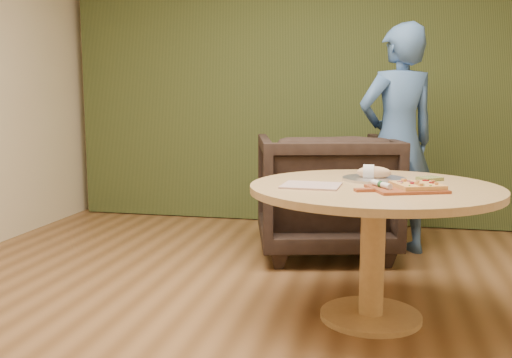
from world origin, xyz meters
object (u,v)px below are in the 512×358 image
object	(u,v)px
bread_roll	(372,172)
person_standing	(397,141)
flatbread_pizza	(417,185)
cutlery_roll	(381,184)
armchair	(325,188)
pedestal_table	(374,211)
serving_tray	(374,179)
pizza_paddle	(404,189)

from	to	relation	value
bread_roll	person_standing	xyz separation A→B (m)	(0.17, 1.22, 0.09)
flatbread_pizza	cutlery_roll	world-z (taller)	flatbread_pizza
armchair	person_standing	xyz separation A→B (m)	(0.54, 0.10, 0.36)
pedestal_table	serving_tray	bearing A→B (deg)	91.94
bread_roll	armchair	distance (m)	1.21
cutlery_roll	pizza_paddle	bearing A→B (deg)	-22.09
pedestal_table	bread_roll	world-z (taller)	bread_roll
serving_tray	armchair	size ratio (longest dim) A/B	0.34
pedestal_table	bread_roll	distance (m)	0.26
cutlery_roll	armchair	size ratio (longest dim) A/B	0.18
pedestal_table	person_standing	bearing A→B (deg)	83.82
pedestal_table	cutlery_roll	world-z (taller)	cutlery_roll
pedestal_table	serving_tray	xyz separation A→B (m)	(-0.01, 0.19, 0.15)
pizza_paddle	person_standing	xyz separation A→B (m)	(0.00, 1.55, 0.13)
serving_tray	person_standing	world-z (taller)	person_standing
pizza_paddle	flatbread_pizza	size ratio (longest dim) A/B	1.67
flatbread_pizza	pizza_paddle	bearing A→B (deg)	-168.78
armchair	pizza_paddle	bearing A→B (deg)	96.07
pedestal_table	flatbread_pizza	size ratio (longest dim) A/B	4.71
cutlery_roll	bread_roll	xyz separation A→B (m)	(-0.05, 0.35, 0.01)
flatbread_pizza	person_standing	xyz separation A→B (m)	(-0.06, 1.54, 0.11)
pizza_paddle	person_standing	distance (m)	1.56
armchair	cutlery_roll	bearing A→B (deg)	91.86
pedestal_table	serving_tray	distance (m)	0.24
cutlery_roll	bread_roll	distance (m)	0.35
person_standing	armchair	bearing A→B (deg)	-19.11
pizza_paddle	armchair	world-z (taller)	armchair
cutlery_roll	person_standing	bearing A→B (deg)	55.95
armchair	person_standing	distance (m)	0.66
serving_tray	bread_roll	bearing A→B (deg)	180.00
pedestal_table	flatbread_pizza	distance (m)	0.30
person_standing	bread_roll	bearing A→B (deg)	52.71
cutlery_roll	person_standing	size ratio (longest dim) A/B	0.10
cutlery_roll	person_standing	world-z (taller)	person_standing
pizza_paddle	cutlery_roll	distance (m)	0.12
person_standing	cutlery_roll	bearing A→B (deg)	56.27
bread_roll	armchair	bearing A→B (deg)	108.40
serving_tray	armchair	world-z (taller)	armchair
pizza_paddle	serving_tray	xyz separation A→B (m)	(-0.16, 0.34, -0.00)
pedestal_table	flatbread_pizza	bearing A→B (deg)	-31.93
pizza_paddle	cutlery_roll	bearing A→B (deg)	166.51
serving_tray	bread_roll	distance (m)	0.04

